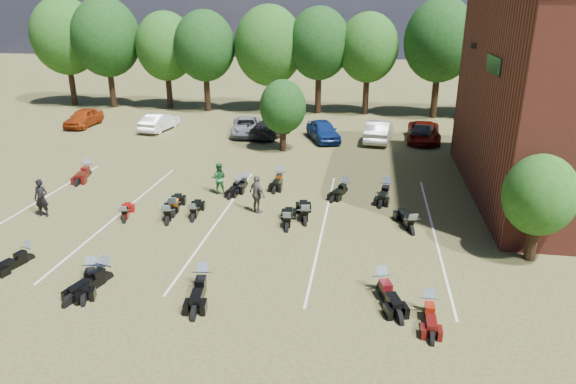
% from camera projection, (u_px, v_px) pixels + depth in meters
% --- Properties ---
extents(ground, '(160.00, 160.00, 0.00)m').
position_uv_depth(ground, '(269.00, 252.00, 21.33)').
color(ground, brown).
rests_on(ground, ground).
extents(car_0, '(1.76, 4.33, 1.47)m').
position_uv_depth(car_0, '(83.00, 118.00, 42.80)').
color(car_0, maroon).
rests_on(car_0, ground).
extents(car_1, '(2.02, 4.45, 1.42)m').
position_uv_depth(car_1, '(159.00, 122.00, 41.43)').
color(car_1, silver).
rests_on(car_1, ground).
extents(car_2, '(3.10, 5.11, 1.33)m').
position_uv_depth(car_2, '(246.00, 126.00, 40.09)').
color(car_2, gray).
rests_on(car_2, ground).
extents(car_3, '(3.10, 5.02, 1.36)m').
position_uv_depth(car_3, '(271.00, 128.00, 39.48)').
color(car_3, black).
rests_on(car_3, ground).
extents(car_4, '(3.30, 4.78, 1.51)m').
position_uv_depth(car_4, '(323.00, 131.00, 38.39)').
color(car_4, navy).
rests_on(car_4, ground).
extents(car_5, '(2.28, 5.01, 1.59)m').
position_uv_depth(car_5, '(379.00, 131.00, 38.14)').
color(car_5, '#BBBCB7').
rests_on(car_5, ground).
extents(car_6, '(2.61, 5.14, 1.39)m').
position_uv_depth(car_6, '(424.00, 132.00, 38.16)').
color(car_6, '#5F0D05').
rests_on(car_6, ground).
extents(car_7, '(2.88, 4.90, 1.33)m').
position_uv_depth(car_7, '(423.00, 132.00, 38.48)').
color(car_7, '#323136').
rests_on(car_7, ground).
extents(person_black, '(0.70, 0.48, 1.88)m').
position_uv_depth(person_black, '(41.00, 198.00, 24.56)').
color(person_black, black).
rests_on(person_black, ground).
extents(person_green, '(0.90, 0.74, 1.74)m').
position_uv_depth(person_green, '(219.00, 178.00, 27.57)').
color(person_green, '#25622E').
rests_on(person_green, ground).
extents(person_grey, '(1.17, 1.09, 1.93)m').
position_uv_depth(person_grey, '(257.00, 194.00, 24.99)').
color(person_grey, '#59524D').
rests_on(person_grey, ground).
extents(motorcycle_0, '(1.13, 2.13, 1.13)m').
position_uv_depth(motorcycle_0, '(29.00, 260.00, 20.60)').
color(motorcycle_0, black).
rests_on(motorcycle_0, ground).
extents(motorcycle_1, '(1.40, 2.35, 1.25)m').
position_uv_depth(motorcycle_1, '(93.00, 279.00, 19.18)').
color(motorcycle_1, black).
rests_on(motorcycle_1, ground).
extents(motorcycle_2, '(1.36, 2.53, 1.35)m').
position_uv_depth(motorcycle_2, '(106.00, 281.00, 19.11)').
color(motorcycle_2, black).
rests_on(motorcycle_2, ground).
extents(motorcycle_3, '(0.71, 2.04, 1.13)m').
position_uv_depth(motorcycle_3, '(99.00, 279.00, 19.21)').
color(motorcycle_3, black).
rests_on(motorcycle_3, ground).
extents(motorcycle_4, '(1.13, 2.54, 1.37)m').
position_uv_depth(motorcycle_4, '(203.00, 288.00, 18.58)').
color(motorcycle_4, black).
rests_on(motorcycle_4, ground).
extents(motorcycle_5, '(1.49, 2.58, 1.37)m').
position_uv_depth(motorcycle_5, '(381.00, 292.00, 18.34)').
color(motorcycle_5, black).
rests_on(motorcycle_5, ground).
extents(motorcycle_6, '(0.72, 2.14, 1.19)m').
position_uv_depth(motorcycle_6, '(428.00, 313.00, 17.09)').
color(motorcycle_6, '#450C09').
rests_on(motorcycle_6, ground).
extents(motorcycle_7, '(1.25, 2.15, 1.14)m').
position_uv_depth(motorcycle_7, '(125.00, 221.00, 24.30)').
color(motorcycle_7, maroon).
rests_on(motorcycle_7, ground).
extents(motorcycle_8, '(1.27, 2.59, 1.38)m').
position_uv_depth(motorcycle_8, '(174.00, 215.00, 24.97)').
color(motorcycle_8, black).
rests_on(motorcycle_8, ground).
extents(motorcycle_9, '(1.33, 2.55, 1.36)m').
position_uv_depth(motorcycle_9, '(168.00, 223.00, 24.09)').
color(motorcycle_9, black).
rests_on(motorcycle_9, ground).
extents(motorcycle_10, '(1.05, 2.34, 1.26)m').
position_uv_depth(motorcycle_10, '(193.00, 220.00, 24.43)').
color(motorcycle_10, black).
rests_on(motorcycle_10, ground).
extents(motorcycle_11, '(1.24, 2.62, 1.40)m').
position_uv_depth(motorcycle_11, '(305.00, 224.00, 24.05)').
color(motorcycle_11, black).
rests_on(motorcycle_11, ground).
extents(motorcycle_12, '(0.96, 2.38, 1.30)m').
position_uv_depth(motorcycle_12, '(287.00, 230.00, 23.38)').
color(motorcycle_12, black).
rests_on(motorcycle_12, ground).
extents(motorcycle_13, '(1.33, 2.54, 1.35)m').
position_uv_depth(motorcycle_13, '(411.00, 233.00, 23.09)').
color(motorcycle_13, black).
rests_on(motorcycle_13, ground).
extents(motorcycle_14, '(1.23, 2.59, 1.39)m').
position_uv_depth(motorcycle_14, '(89.00, 175.00, 30.83)').
color(motorcycle_14, '#410B09').
rests_on(motorcycle_14, ground).
extents(motorcycle_16, '(0.79, 2.05, 1.12)m').
position_uv_depth(motorcycle_16, '(239.00, 189.00, 28.48)').
color(motorcycle_16, black).
rests_on(motorcycle_16, ground).
extents(motorcycle_17, '(0.81, 2.38, 1.32)m').
position_uv_depth(motorcycle_17, '(281.00, 183.00, 29.56)').
color(motorcycle_17, black).
rests_on(motorcycle_17, ground).
extents(motorcycle_18, '(0.79, 2.04, 1.11)m').
position_uv_depth(motorcycle_18, '(245.00, 186.00, 28.97)').
color(motorcycle_18, black).
rests_on(motorcycle_18, ground).
extents(motorcycle_19, '(1.40, 2.30, 1.22)m').
position_uv_depth(motorcycle_19, '(344.00, 192.00, 28.02)').
color(motorcycle_19, black).
rests_on(motorcycle_19, ground).
extents(motorcycle_20, '(1.21, 2.57, 1.38)m').
position_uv_depth(motorcycle_20, '(386.00, 195.00, 27.59)').
color(motorcycle_20, black).
rests_on(motorcycle_20, ground).
extents(tree_line, '(56.00, 6.00, 9.79)m').
position_uv_depth(tree_line, '(318.00, 43.00, 46.18)').
color(tree_line, black).
rests_on(tree_line, ground).
extents(young_tree_near_building, '(2.80, 2.80, 4.16)m').
position_uv_depth(young_tree_near_building, '(540.00, 195.00, 19.78)').
color(young_tree_near_building, black).
rests_on(young_tree_near_building, ground).
extents(young_tree_midfield, '(3.20, 3.20, 4.70)m').
position_uv_depth(young_tree_midfield, '(283.00, 107.00, 34.93)').
color(young_tree_midfield, black).
rests_on(young_tree_midfield, ground).
extents(parking_lines, '(20.10, 14.00, 0.01)m').
position_uv_depth(parking_lines, '(219.00, 219.00, 24.55)').
color(parking_lines, silver).
rests_on(parking_lines, ground).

